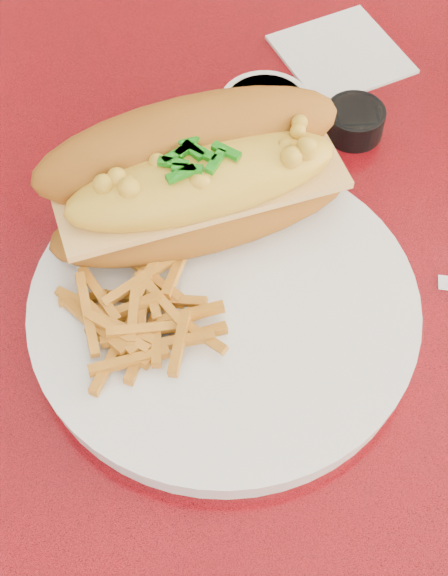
{
  "coord_description": "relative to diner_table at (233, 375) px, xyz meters",
  "views": [
    {
      "loc": [
        -0.03,
        -0.36,
        1.31
      ],
      "look_at": [
        -0.01,
        -0.03,
        0.81
      ],
      "focal_mm": 50.0,
      "sensor_mm": 36.0,
      "label": 1
    }
  ],
  "objects": [
    {
      "name": "ground",
      "position": [
        0.0,
        0.0,
        -0.61
      ],
      "size": [
        8.0,
        8.0,
        0.0
      ],
      "primitive_type": "plane",
      "color": "beige",
      "rests_on": "ground"
    },
    {
      "name": "diner_table",
      "position": [
        0.0,
        0.0,
        0.0
      ],
      "size": [
        1.23,
        0.83,
        0.77
      ],
      "color": "red",
      "rests_on": "ground"
    },
    {
      "name": "booth_bench_far",
      "position": [
        0.0,
        0.81,
        -0.32
      ],
      "size": [
        1.2,
        0.51,
        0.9
      ],
      "color": "maroon",
      "rests_on": "ground"
    },
    {
      "name": "dinner_plate",
      "position": [
        -0.01,
        -0.03,
        0.17
      ],
      "size": [
        0.31,
        0.31,
        0.02
      ],
      "rotation": [
        0.0,
        0.0,
        -0.04
      ],
      "color": "silver",
      "rests_on": "diner_table"
    },
    {
      "name": "mac_hoagie",
      "position": [
        -0.03,
        0.06,
        0.23
      ],
      "size": [
        0.27,
        0.18,
        0.11
      ],
      "rotation": [
        0.0,
        0.0,
        0.27
      ],
      "color": "#A3601A",
      "rests_on": "dinner_plate"
    },
    {
      "name": "fries_pile",
      "position": [
        -0.07,
        -0.05,
        0.2
      ],
      "size": [
        0.11,
        0.11,
        0.03
      ],
      "primitive_type": null,
      "rotation": [
        0.0,
        0.0,
        0.19
      ],
      "color": "orange",
      "rests_on": "dinner_plate"
    },
    {
      "name": "fork",
      "position": [
        -0.05,
        -0.08,
        0.18
      ],
      "size": [
        0.04,
        0.17,
        0.0
      ],
      "rotation": [
        0.0,
        0.0,
        1.73
      ],
      "color": "silver",
      "rests_on": "dinner_plate"
    },
    {
      "name": "gravy_ramekin",
      "position": [
        0.04,
        0.16,
        0.19
      ],
      "size": [
        0.1,
        0.1,
        0.05
      ],
      "rotation": [
        0.0,
        0.0,
        0.26
      ],
      "color": "silver",
      "rests_on": "diner_table"
    },
    {
      "name": "sauce_cup_right",
      "position": [
        0.12,
        0.16,
        0.18
      ],
      "size": [
        0.07,
        0.07,
        0.03
      ],
      "rotation": [
        0.0,
        0.0,
        -0.39
      ],
      "color": "black",
      "rests_on": "diner_table"
    },
    {
      "name": "paper_napkin",
      "position": [
        0.12,
        0.27,
        0.16
      ],
      "size": [
        0.15,
        0.15,
        0.0
      ],
      "primitive_type": "cube",
      "rotation": [
        0.0,
        0.0,
        0.4
      ],
      "color": "white",
      "rests_on": "diner_table"
    }
  ]
}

